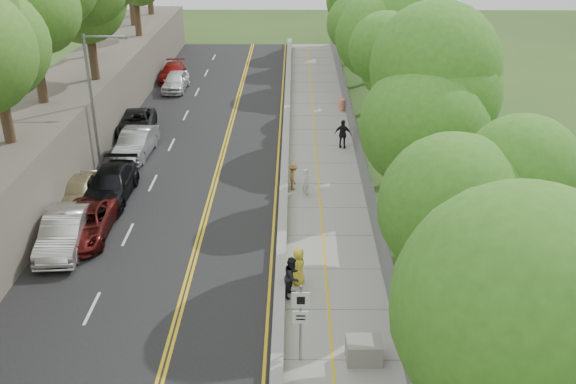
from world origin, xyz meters
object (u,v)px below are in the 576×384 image
Objects in this scene: person_far at (343,134)px; concrete_block at (364,350)px; streetlight at (95,94)px; car_2 at (85,224)px; signpost at (301,315)px; construction_barrel at (341,105)px; car_1 at (64,232)px; painter_0 at (298,266)px.

concrete_block is at bearing 103.57° from person_far.
car_2 is (1.35, -8.21, -3.90)m from streetlight.
signpost is 28.43m from construction_barrel.
car_2 is at bearing 54.53° from car_1.
person_far is (2.85, 20.52, -0.97)m from signpost.
streetlight reaches higher than concrete_block.
construction_barrel is at bearing 83.43° from signpost.
streetlight is 15.23m from person_far.
person_far is (0.62, 20.49, 0.52)m from concrete_block.
concrete_block is at bearing -51.01° from streetlight.
construction_barrel is 23.59m from car_2.
streetlight reaches higher than person_far.
concrete_block is at bearing -156.18° from painter_0.
concrete_block is (13.74, -16.98, -4.18)m from streetlight.
car_2 is (-13.41, -19.40, 0.25)m from construction_barrel.
car_2 is at bearing 57.30° from person_far.
person_far is (-0.40, -7.69, 0.50)m from construction_barrel.
streetlight is 10.04m from car_1.
signpost is (11.51, -17.02, -2.68)m from streetlight.
person_far reaches higher than car_1.
painter_0 is at bearing 94.79° from person_far.
car_1 is (0.74, -9.28, -3.77)m from streetlight.
streetlight is 18.99m from construction_barrel.
car_1 is at bearing 149.38° from concrete_block.
person_far is at bearing -92.99° from construction_barrel.
car_1 is (-10.78, 7.74, -1.09)m from signpost.
concrete_block is 0.75× the size of painter_0.
signpost is 20.74m from person_far.
concrete_block is 15.12m from car_1.
streetlight is 9.16× the size of construction_barrel.
streetlight reaches higher than construction_barrel.
car_2 is (0.62, 1.07, -0.13)m from car_1.
painter_0 is 15.90m from person_far.
car_1 is 1.24m from car_2.
signpost reaches higher than painter_0.
concrete_block is at bearing -36.20° from car_1.
construction_barrel is at bearing -77.69° from person_far.
construction_barrel is 0.47× the size of person_far.
painter_0 is (10.73, -2.85, 0.01)m from car_1.
car_1 is (-13.01, 7.70, 0.41)m from concrete_block.
signpost is at bearing 97.39° from person_far.
painter_0 reaches higher than construction_barrel.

